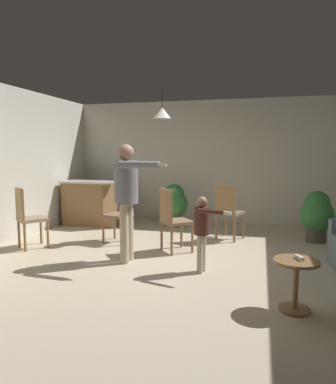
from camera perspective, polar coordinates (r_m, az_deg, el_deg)
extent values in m
plane|color=beige|center=(5.09, 2.31, -11.50)|extent=(7.68, 7.68, 0.00)
cube|color=silver|center=(7.99, 7.35, 4.87)|extent=(6.40, 0.10, 2.70)
cylinder|color=olive|center=(5.61, 25.42, -10.10)|extent=(0.05, 0.05, 0.06)
cube|color=olive|center=(7.81, -11.93, -1.85)|extent=(1.20, 0.60, 0.91)
cube|color=beige|center=(7.75, -12.01, 1.62)|extent=(1.26, 0.66, 0.04)
cylinder|color=olive|center=(3.74, 19.97, -10.46)|extent=(0.44, 0.44, 0.03)
cylinder|color=olive|center=(3.83, 19.82, -14.20)|extent=(0.06, 0.06, 0.49)
cylinder|color=olive|center=(3.91, 19.68, -17.35)|extent=(0.31, 0.31, 0.03)
cylinder|color=tan|center=(5.20, -6.25, -6.29)|extent=(0.12, 0.12, 0.85)
cylinder|color=tan|center=(5.04, -7.07, -6.71)|extent=(0.12, 0.12, 0.85)
cylinder|color=slate|center=(5.01, -6.76, 1.60)|extent=(0.34, 0.34, 0.60)
sphere|color=#9E7556|center=(4.99, -6.83, 6.35)|extent=(0.23, 0.23, 0.23)
cylinder|color=slate|center=(5.19, -5.86, 1.44)|extent=(0.10, 0.10, 0.56)
cylinder|color=slate|center=(4.70, -4.66, 4.38)|extent=(0.57, 0.13, 0.10)
cube|color=white|center=(4.59, -1.05, 4.35)|extent=(0.13, 0.04, 0.04)
cylinder|color=tan|center=(4.75, 5.66, -9.66)|extent=(0.07, 0.07, 0.51)
cylinder|color=tan|center=(4.65, 5.13, -9.98)|extent=(0.07, 0.07, 0.51)
cylinder|color=#4C261E|center=(4.60, 5.46, -4.64)|extent=(0.20, 0.20, 0.36)
sphere|color=#9E7556|center=(4.56, 5.49, -1.59)|extent=(0.14, 0.14, 0.14)
cylinder|color=#4C261E|center=(4.71, 6.03, -4.62)|extent=(0.06, 0.06, 0.34)
cylinder|color=#4C261E|center=(4.40, 6.88, -3.17)|extent=(0.34, 0.14, 0.06)
cube|color=white|center=(4.33, 9.32, -3.37)|extent=(0.13, 0.07, 0.04)
cylinder|color=olive|center=(6.45, 7.78, -5.60)|extent=(0.04, 0.04, 0.45)
cylinder|color=olive|center=(6.29, 10.66, -5.97)|extent=(0.04, 0.04, 0.45)
cylinder|color=olive|center=(6.76, 9.28, -5.06)|extent=(0.04, 0.04, 0.45)
cylinder|color=olive|center=(6.61, 12.05, -5.40)|extent=(0.04, 0.04, 0.45)
cube|color=#7F664C|center=(6.48, 9.99, -3.34)|extent=(0.55, 0.55, 0.05)
cube|color=olive|center=(6.27, 9.24, -1.11)|extent=(0.37, 0.18, 0.50)
cylinder|color=olive|center=(5.72, -1.04, -7.11)|extent=(0.04, 0.04, 0.45)
cylinder|color=olive|center=(5.40, 0.60, -7.92)|extent=(0.04, 0.04, 0.45)
cylinder|color=olive|center=(5.88, 2.16, -6.74)|extent=(0.04, 0.04, 0.45)
cylinder|color=olive|center=(5.57, 3.94, -7.50)|extent=(0.04, 0.04, 0.45)
cube|color=#7F664C|center=(5.58, 1.42, -4.82)|extent=(0.59, 0.59, 0.05)
cube|color=olive|center=(5.45, -0.34, -2.16)|extent=(0.28, 0.31, 0.50)
cylinder|color=olive|center=(6.51, -8.61, -5.50)|extent=(0.04, 0.04, 0.45)
cylinder|color=olive|center=(6.21, -10.38, -6.11)|extent=(0.04, 0.04, 0.45)
cylinder|color=olive|center=(6.33, -5.84, -5.81)|extent=(0.04, 0.04, 0.45)
cylinder|color=olive|center=(6.03, -7.52, -6.46)|extent=(0.04, 0.04, 0.45)
cube|color=#7F664C|center=(6.22, -8.12, -3.71)|extent=(0.48, 0.48, 0.05)
cube|color=olive|center=(6.28, -9.64, -1.10)|extent=(0.10, 0.38, 0.50)
cylinder|color=olive|center=(6.38, -22.89, -6.19)|extent=(0.04, 0.04, 0.45)
cylinder|color=olive|center=(6.04, -22.06, -6.86)|extent=(0.04, 0.04, 0.45)
cylinder|color=olive|center=(6.47, -19.79, -5.89)|extent=(0.04, 0.04, 0.45)
cylinder|color=olive|center=(6.14, -18.80, -6.52)|extent=(0.04, 0.04, 0.45)
cube|color=#997F60|center=(6.21, -20.98, -4.10)|extent=(0.59, 0.59, 0.05)
cube|color=olive|center=(6.12, -22.80, -1.72)|extent=(0.32, 0.27, 0.50)
cylinder|color=brown|center=(7.50, 0.94, -4.53)|extent=(0.34, 0.34, 0.27)
sphere|color=#387F3D|center=(7.44, 0.95, -1.97)|extent=(0.59, 0.59, 0.59)
sphere|color=#387F3D|center=(7.42, 0.95, -0.41)|extent=(0.44, 0.44, 0.44)
cylinder|color=#4C4742|center=(6.75, 22.72, -6.29)|extent=(0.34, 0.34, 0.27)
sphere|color=#387F3D|center=(6.69, 22.84, -3.46)|extent=(0.59, 0.59, 0.59)
sphere|color=#387F3D|center=(6.66, 22.92, -1.72)|extent=(0.44, 0.44, 0.44)
cube|color=white|center=(3.76, 20.37, -9.88)|extent=(0.09, 0.13, 0.04)
cone|color=silver|center=(6.37, -0.94, 12.62)|extent=(0.32, 0.32, 0.20)
cylinder|color=black|center=(6.41, -0.95, 15.02)|extent=(0.01, 0.01, 0.36)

